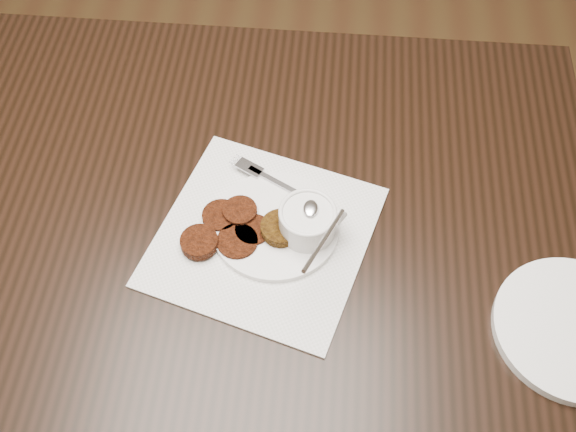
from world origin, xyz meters
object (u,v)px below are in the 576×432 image
at_px(table, 222,304).
at_px(sauce_ramekin, 308,211).
at_px(napkin, 264,236).
at_px(plate_empty, 573,329).
at_px(plate_with_patty, 275,223).

distance_m(table, sauce_ramekin, 0.47).
bearing_deg(napkin, sauce_ramekin, 8.18).
distance_m(sauce_ramekin, plate_empty, 0.41).
height_order(napkin, sauce_ramekin, sauce_ramekin).
distance_m(napkin, sauce_ramekin, 0.09).
height_order(table, plate_empty, plate_empty).
relative_size(napkin, plate_with_patty, 1.55).
height_order(table, napkin, napkin).
bearing_deg(plate_with_patty, table, 157.95).
relative_size(table, napkin, 4.09).
xyz_separation_m(table, plate_empty, (0.55, -0.19, 0.38)).
bearing_deg(sauce_ramekin, plate_empty, -18.64).
bearing_deg(table, plate_empty, -18.58).
bearing_deg(table, sauce_ramekin, -18.44).
relative_size(table, plate_with_patty, 6.35).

